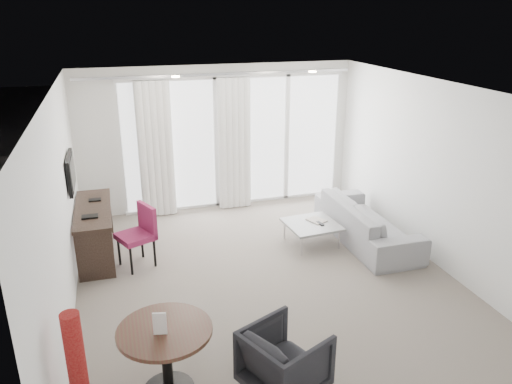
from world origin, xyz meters
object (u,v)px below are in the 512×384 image
object	(u,v)px
red_lamp	(79,378)
sofa	(366,221)
desk	(96,232)
desk_chair	(135,237)
coffee_table	(311,233)
round_table	(167,360)
tub_armchair	(285,360)
rattan_chair_a	(253,156)
rattan_chair_b	(290,158)

from	to	relation	value
red_lamp	sofa	bearing A→B (deg)	34.15
desk	desk_chair	distance (m)	0.75
coffee_table	sofa	xyz separation A→B (m)	(0.89, -0.12, 0.15)
red_lamp	round_table	bearing A→B (deg)	25.21
coffee_table	desk	bearing A→B (deg)	170.43
round_table	tub_armchair	distance (m)	1.13
tub_armchair	sofa	distance (m)	3.64
red_lamp	sofa	distance (m)	5.09
desk	tub_armchair	size ratio (longest dim) A/B	2.26
round_table	coffee_table	world-z (taller)	round_table
red_lamp	rattan_chair_a	distance (m)	7.58
desk	tub_armchair	world-z (taller)	desk
desk	sofa	world-z (taller)	desk
desk	rattan_chair_b	bearing A→B (deg)	33.01
desk	rattan_chair_b	world-z (taller)	rattan_chair_b
desk_chair	sofa	world-z (taller)	desk_chair
rattan_chair_a	desk	bearing A→B (deg)	-123.11
tub_armchair	rattan_chair_a	world-z (taller)	rattan_chair_a
round_table	red_lamp	world-z (taller)	red_lamp
desk	sofa	distance (m)	4.18
sofa	rattan_chair_a	world-z (taller)	rattan_chair_a
desk	rattan_chair_a	world-z (taller)	same
coffee_table	desk_chair	bearing A→B (deg)	179.11
desk_chair	rattan_chair_a	xyz separation A→B (m)	(2.81, 3.72, -0.07)
desk_chair	sofa	xyz separation A→B (m)	(3.57, -0.16, -0.13)
rattan_chair_a	rattan_chair_b	world-z (taller)	rattan_chair_b
rattan_chair_a	round_table	bearing A→B (deg)	-99.72
rattan_chair_a	coffee_table	bearing A→B (deg)	-78.79
red_lamp	sofa	size ratio (longest dim) A/B	0.57
red_lamp	tub_armchair	xyz separation A→B (m)	(1.84, 0.08, -0.30)
desk_chair	rattan_chair_b	world-z (taller)	rattan_chair_b
round_table	rattan_chair_b	xyz separation A→B (m)	(3.36, 5.78, 0.10)
desk	round_table	bearing A→B (deg)	-78.05
rattan_chair_b	sofa	bearing A→B (deg)	-68.20
desk_chair	rattan_chair_a	size ratio (longest dim) A/B	1.18
red_lamp	desk_chair	bearing A→B (deg)	78.09
red_lamp	tub_armchair	size ratio (longest dim) A/B	1.74
red_lamp	coffee_table	distance (m)	4.48
red_lamp	desk	bearing A→B (deg)	88.67
desk_chair	round_table	bearing A→B (deg)	-111.62
round_table	tub_armchair	world-z (taller)	round_table
round_table	sofa	bearing A→B (deg)	35.89
desk	sofa	size ratio (longest dim) A/B	0.74
round_table	rattan_chair_a	size ratio (longest dim) A/B	1.17
desk_chair	coffee_table	bearing A→B (deg)	-25.00
red_lamp	tub_armchair	distance (m)	1.87
tub_armchair	rattan_chair_a	size ratio (longest dim) A/B	0.94
coffee_table	sofa	size ratio (longest dim) A/B	0.35
round_table	coffee_table	xyz separation A→B (m)	(2.57, 2.62, -0.18)
tub_armchair	coffee_table	bearing A→B (deg)	-51.84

